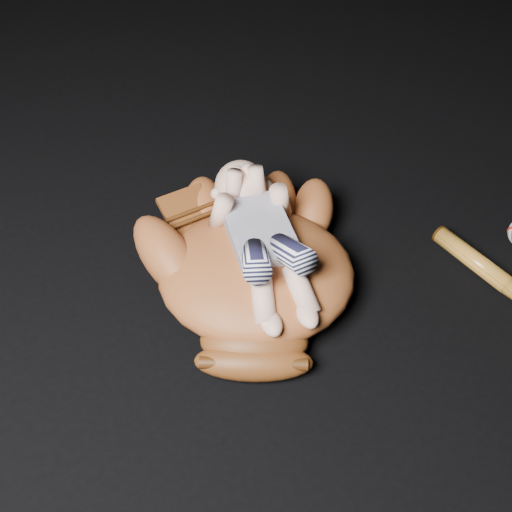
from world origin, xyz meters
The scene contains 2 objects.
baseball_glove centered at (-0.18, 0.08, 0.08)m, with size 0.45×0.52×0.16m, color brown, non-canonical shape.
newborn_baby centered at (-0.16, 0.09, 0.14)m, with size 0.18×0.39×0.16m, color #DBA58D, non-canonical shape.
Camera 1 is at (-0.41, -0.70, 0.94)m, focal length 45.00 mm.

